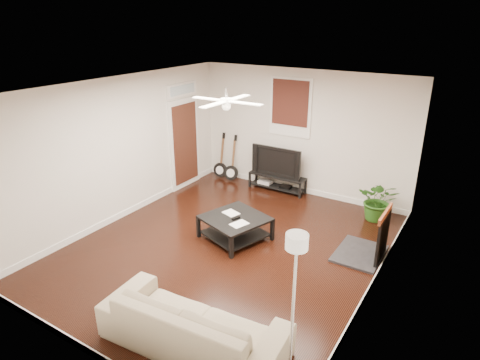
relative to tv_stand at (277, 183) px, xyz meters
The scene contains 14 objects.
room 3.07m from the tv_stand, 80.58° to the right, with size 5.01×6.01×2.81m.
brick_accent 3.65m from the tv_stand, 31.11° to the right, with size 0.02×2.20×2.80m, color #B36239.
fireplace 3.21m from the tv_stand, 33.78° to the right, with size 0.80×1.10×0.92m, color black.
window_back 1.78m from the tv_stand, 49.66° to the left, with size 1.00×0.06×1.30m, color #3B1310.
door_left 2.43m from the tv_stand, 156.24° to the right, with size 0.08×1.00×2.50m, color white.
tv_stand is the anchor object (origin of this frame).
tv 0.54m from the tv_stand, 90.00° to the left, with size 1.21×0.16×0.70m, color black.
coffee_table 2.47m from the tv_stand, 80.85° to the right, with size 1.03×1.03×0.43m, color black.
sofa 5.17m from the tv_stand, 74.16° to the right, with size 2.33×0.91×0.68m, color #BCA48D.
floor_lamp 5.60m from the tv_stand, 61.35° to the right, with size 0.31×0.31×1.90m, color white, non-canonical shape.
potted_plant 2.43m from the tv_stand, ahead, with size 0.76×0.66×0.85m, color #265A19.
guitar_left 1.64m from the tv_stand, behind, with size 0.36×0.25×1.16m, color black, non-canonical shape.
guitar_right 1.31m from the tv_stand, behind, with size 0.36×0.25×1.16m, color black, non-canonical shape.
ceiling_fan 3.71m from the tv_stand, 80.58° to the right, with size 1.24×1.24×0.32m, color white, non-canonical shape.
Camera 1 is at (3.58, -5.33, 3.82)m, focal length 31.07 mm.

